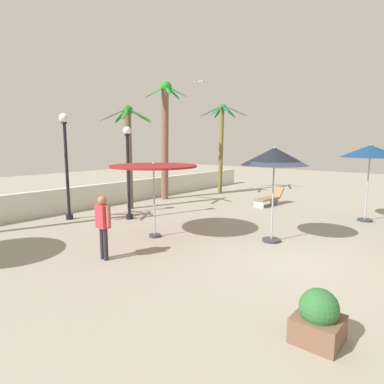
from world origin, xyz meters
name	(u,v)px	position (x,y,z in m)	size (l,w,h in m)	color
ground_plane	(288,254)	(0.00, 0.00, 0.00)	(56.00, 56.00, 0.00)	#9E9384
boundary_wall	(86,197)	(0.00, 9.92, 0.53)	(25.20, 0.30, 1.07)	silver
patio_umbrella_0	(370,152)	(5.58, -0.74, 2.70)	(2.14, 2.14, 3.01)	#333338
patio_umbrella_1	(274,157)	(0.75, 0.88, 2.62)	(2.02, 2.02, 2.95)	#333338
patio_umbrella_4	(154,168)	(-1.21, 4.05, 2.25)	(2.76, 2.76, 2.44)	#333338
palm_tree_0	(222,137)	(8.27, 7.97, 3.41)	(2.91, 2.68, 5.34)	brown
palm_tree_2	(129,145)	(1.31, 8.30, 2.93)	(2.45, 2.52, 4.71)	brown
palm_tree_3	(165,130)	(4.37, 8.96, 3.74)	(2.26, 1.99, 6.26)	brown
lamp_post_0	(66,155)	(-1.66, 8.50, 2.57)	(0.37, 0.37, 4.18)	black
lamp_post_1	(128,168)	(-0.09, 6.68, 2.08)	(0.32, 0.32, 3.67)	black
lounge_chair_0	(269,198)	(6.22, 3.68, 0.38)	(1.94, 0.75, 0.83)	#B7B7BC
guest_0	(103,221)	(-3.53, 3.55, 1.03)	(0.26, 0.56, 1.70)	#26262D
seagull_0	(201,81)	(6.96, 8.59, 6.54)	(0.96, 0.41, 0.16)	white
planter	(318,318)	(-3.60, -2.04, 0.38)	(0.70, 0.70, 0.85)	brown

